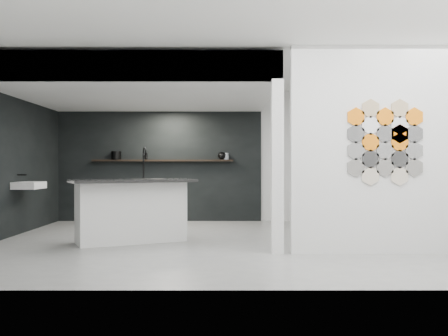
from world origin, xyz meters
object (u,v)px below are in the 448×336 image
partition_panel (381,150)px  kitchen_island (131,210)px  utensil_cup (114,157)px  stockpot (116,155)px  kettle (222,156)px  wall_basin (29,185)px  bottle_dark (146,156)px  glass_bowl (226,157)px  glass_vase (226,156)px

partition_panel → kitchen_island: 3.81m
kitchen_island → utensil_cup: kitchen_island is taller
partition_panel → stockpot: bearing=138.8°
utensil_cup → kettle: bearing=0.0°
kitchen_island → stockpot: 3.12m
wall_basin → bottle_dark: (1.69, 2.07, 0.54)m
kettle → utensil_cup: 2.30m
kitchen_island → utensil_cup: (-0.89, 2.87, 0.87)m
kettle → glass_bowl: (0.08, 0.00, -0.04)m
kitchen_island → kettle: 3.32m
wall_basin → glass_bowl: glass_bowl is taller
bottle_dark → utensil_cup: bottle_dark is taller
kitchen_island → bottle_dark: size_ratio=14.02×
glass_bowl → utensil_cup: 2.38m
kitchen_island → wall_basin: bearing=132.6°
bottle_dark → kettle: bearing=0.0°
kettle → partition_panel: bearing=-82.4°
partition_panel → stockpot: (-4.42, 3.87, 0.01)m
kitchen_island → kettle: bearing=39.3°
wall_basin → kitchen_island: (1.90, -0.80, -0.35)m
wall_basin → stockpot: size_ratio=2.83×
partition_panel → kitchen_island: size_ratio=1.39×
glass_vase → utensil_cup: 2.38m
partition_panel → kettle: size_ratio=14.73×
partition_panel → glass_vase: bearing=118.2°
kitchen_island → bottle_dark: bearing=69.7°
glass_vase → wall_basin: bearing=-148.7°
partition_panel → utensil_cup: partition_panel is taller
kettle → glass_vase: size_ratio=1.36×
kitchen_island → stockpot: bearing=82.0°
kitchen_island → glass_vase: bearing=38.0°
wall_basin → utensil_cup: 2.36m
kettle → glass_bowl: size_ratio=1.57×
stockpot → utensil_cup: stockpot is taller
kitchen_island → glass_vase: 3.35m
stockpot → glass_vase: size_ratio=1.51×
partition_panel → stockpot: partition_panel is taller
stockpot → glass_bowl: (2.34, 0.00, -0.04)m
kitchen_island → kettle: (1.40, 2.87, 0.90)m
kitchen_island → stockpot: (-0.85, 2.87, 0.90)m
glass_vase → utensil_cup: (-2.38, 0.00, -0.01)m
glass_bowl → glass_vase: 0.03m
stockpot → glass_bowl: size_ratio=1.76×
kettle → utensil_cup: size_ratio=1.70×
wall_basin → kitchen_island: kitchen_island is taller
glass_vase → glass_bowl: bearing=0.0°
kitchen_island → glass_bowl: size_ratio=16.71×
partition_panel → glass_vase: size_ratio=20.00×
glass_bowl → bottle_dark: bearing=180.0°
partition_panel → bottle_dark: 5.40m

